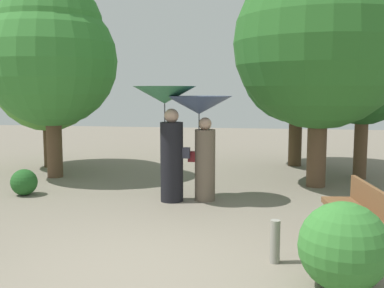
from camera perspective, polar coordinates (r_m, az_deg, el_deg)
ground_plane at (r=5.56m, az=-6.29°, el=-15.25°), size 40.00×40.00×0.00m
person_left at (r=8.38m, az=-3.12°, el=2.95°), size 1.17×1.17×2.16m
person_right at (r=8.43m, az=1.12°, el=2.80°), size 1.25×1.25×1.98m
park_bench at (r=6.46m, az=20.28°, el=-7.71°), size 0.66×1.55×0.83m
tree_near_left at (r=12.78m, az=-17.93°, el=8.92°), size 2.85×2.85×4.21m
tree_near_right at (r=10.10m, az=15.99°, el=13.77°), size 3.66×3.66×5.38m
tree_mid_left at (r=11.26m, az=-17.45°, el=11.20°), size 3.08×3.08×4.74m
tree_mid_right at (r=11.27m, az=20.95°, el=8.42°), size 2.04×2.04×3.73m
tree_far_back at (r=12.74m, az=13.21°, el=10.49°), size 3.04×3.04×4.65m
bush_path_left at (r=5.05m, az=18.64°, el=-12.22°), size 0.94×0.94×0.94m
bush_behind_bench at (r=9.61m, az=-20.52°, el=-4.56°), size 0.52×0.52×0.52m
path_marker_post at (r=5.66m, az=10.49°, el=-12.06°), size 0.12×0.12×0.53m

